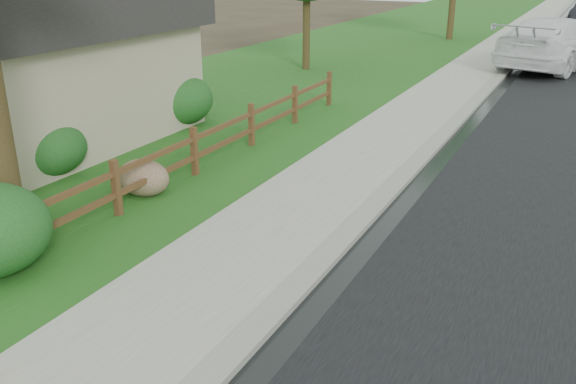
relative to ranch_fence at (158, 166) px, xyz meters
The scene contains 10 objects.
curb 28.88m from the ranch_fence, 82.04° to the left, with size 0.40×90.00×0.12m, color gray.
wet_gutter 28.94m from the ranch_fence, 81.35° to the left, with size 0.50×90.00×0.00m, color black.
sidewalk 28.73m from the ranch_fence, 84.61° to the left, with size 2.20×90.00×0.10m, color gray.
grass_strip 28.62m from the ranch_fence, 88.40° to the left, with size 1.60×90.00×0.06m, color #164F18.
lawn_near 28.94m from the ranch_fence, 98.75° to the left, with size 9.00×90.00×0.04m, color #164F18.
ranch_fence is the anchor object (origin of this frame).
white_suv 19.64m from the ranch_fence, 73.43° to the left, with size 2.89×7.11×2.06m, color white.
boulder 0.41m from the ranch_fence, 158.99° to the right, with size 1.09×0.82×0.73m, color brown.
shrub_b 2.90m from the ranch_fence, behind, with size 1.74×1.74×1.22m, color #194518.
shrub_c 5.39m from the ranch_fence, 122.57° to the left, with size 1.99×1.99×1.43m, color #194518.
Camera 1 is at (3.67, -2.43, 4.44)m, focal length 38.00 mm.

